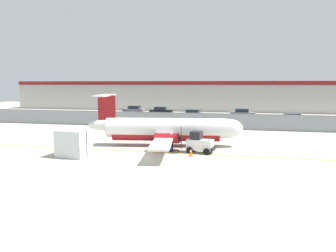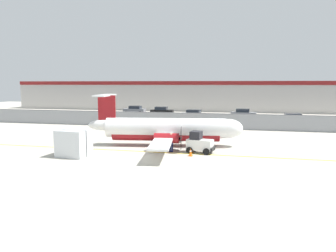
% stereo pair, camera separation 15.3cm
% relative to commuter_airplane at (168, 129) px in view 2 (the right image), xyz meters
% --- Properties ---
extents(ground_plane, '(140.00, 140.00, 0.01)m').
position_rel_commuter_airplane_xyz_m(ground_plane, '(-0.09, -3.15, -1.60)').
color(ground_plane, '#B7B2A3').
extents(perimeter_fence, '(98.00, 0.10, 2.10)m').
position_rel_commuter_airplane_xyz_m(perimeter_fence, '(-0.09, 12.86, -0.49)').
color(perimeter_fence, gray).
rests_on(perimeter_fence, ground).
extents(parking_lot_strip, '(98.00, 17.00, 0.12)m').
position_rel_commuter_airplane_xyz_m(parking_lot_strip, '(-0.09, 24.36, -1.54)').
color(parking_lot_strip, '#38383A').
rests_on(parking_lot_strip, ground).
extents(background_building, '(91.00, 8.10, 6.50)m').
position_rel_commuter_airplane_xyz_m(background_building, '(-0.09, 42.84, 1.66)').
color(background_building, '#BCB7B2').
rests_on(background_building, ground).
extents(commuter_airplane, '(14.99, 16.06, 4.92)m').
position_rel_commuter_airplane_xyz_m(commuter_airplane, '(0.00, 0.00, 0.00)').
color(commuter_airplane, white).
rests_on(commuter_airplane, ground).
extents(baggage_tug, '(2.49, 1.73, 1.88)m').
position_rel_commuter_airplane_xyz_m(baggage_tug, '(3.33, -2.54, -0.75)').
color(baggage_tug, silver).
rests_on(baggage_tug, ground).
extents(ground_crew_worker, '(0.55, 0.42, 1.70)m').
position_rel_commuter_airplane_xyz_m(ground_crew_worker, '(0.86, -2.67, -0.65)').
color(ground_crew_worker, '#191E4C').
rests_on(ground_crew_worker, ground).
extents(cargo_container, '(2.58, 2.22, 2.20)m').
position_rel_commuter_airplane_xyz_m(cargo_container, '(-6.57, -6.24, -0.50)').
color(cargo_container, silver).
rests_on(cargo_container, ground).
extents(traffic_cone_near_left, '(0.36, 0.36, 0.64)m').
position_rel_commuter_airplane_xyz_m(traffic_cone_near_left, '(2.80, -3.98, -1.29)').
color(traffic_cone_near_left, orange).
rests_on(traffic_cone_near_left, ground).
extents(traffic_cone_near_right, '(0.36, 0.36, 0.64)m').
position_rel_commuter_airplane_xyz_m(traffic_cone_near_right, '(1.87, 0.52, -1.29)').
color(traffic_cone_near_right, orange).
rests_on(traffic_cone_near_right, ground).
extents(traffic_cone_far_left, '(0.36, 0.36, 0.64)m').
position_rel_commuter_airplane_xyz_m(traffic_cone_far_left, '(2.68, -2.73, -1.29)').
color(traffic_cone_far_left, orange).
rests_on(traffic_cone_far_left, ground).
extents(parked_car_0, '(4.23, 2.07, 1.58)m').
position_rel_commuter_airplane_xyz_m(parked_car_0, '(-13.69, 30.11, -0.71)').
color(parked_car_0, gray).
rests_on(parked_car_0, parking_lot_strip).
extents(parked_car_1, '(4.28, 2.17, 1.58)m').
position_rel_commuter_airplane_xyz_m(parked_car_1, '(-7.85, 28.53, -0.71)').
color(parked_car_1, black).
rests_on(parked_car_1, parking_lot_strip).
extents(parked_car_2, '(4.36, 2.35, 1.58)m').
position_rel_commuter_airplane_xyz_m(parked_car_2, '(-1.19, 23.27, -0.71)').
color(parked_car_2, gray).
rests_on(parked_car_2, parking_lot_strip).
extents(parked_car_3, '(4.29, 2.18, 1.58)m').
position_rel_commuter_airplane_xyz_m(parked_car_3, '(6.97, 26.95, -0.71)').
color(parked_car_3, gray).
rests_on(parked_car_3, parking_lot_strip).
extents(parked_car_4, '(4.25, 2.10, 1.58)m').
position_rel_commuter_airplane_xyz_m(parked_car_4, '(13.80, 19.42, -0.71)').
color(parked_car_4, navy).
rests_on(parked_car_4, parking_lot_strip).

